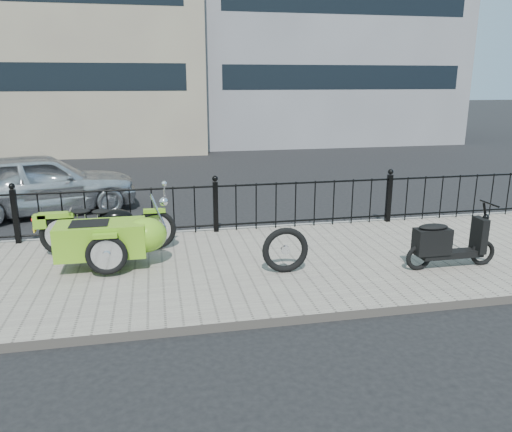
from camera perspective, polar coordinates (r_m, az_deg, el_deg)
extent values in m
plane|color=black|center=(8.32, -3.46, -5.11)|extent=(120.00, 120.00, 0.00)
cube|color=gray|center=(7.84, -2.95, -5.96)|extent=(30.00, 3.80, 0.12)
cube|color=gray|center=(9.66, -4.68, -1.85)|extent=(30.00, 0.10, 0.12)
cylinder|color=black|center=(9.29, -4.69, 3.39)|extent=(14.00, 0.04, 0.04)
cylinder|color=black|center=(9.47, -4.60, -1.05)|extent=(14.00, 0.04, 0.04)
cube|color=black|center=(9.63, -25.77, -0.06)|extent=(0.09, 0.09, 0.96)
sphere|color=black|center=(9.52, -26.15, 3.07)|extent=(0.11, 0.11, 0.11)
cube|color=black|center=(9.38, -4.64, 1.06)|extent=(0.09, 0.09, 0.96)
sphere|color=black|center=(9.26, -4.71, 4.30)|extent=(0.11, 0.11, 0.11)
cube|color=black|center=(10.37, 14.93, 1.97)|extent=(0.09, 0.09, 0.96)
sphere|color=black|center=(10.27, 15.14, 4.90)|extent=(0.11, 0.11, 0.11)
cube|color=gray|center=(24.44, -24.83, 21.29)|extent=(14.00, 8.00, 12.00)
cube|color=black|center=(20.36, -26.36, 14.07)|extent=(12.50, 0.06, 1.00)
cube|color=black|center=(22.26, 10.12, 15.34)|extent=(10.50, 0.06, 1.00)
cube|color=black|center=(22.47, 10.51, 23.00)|extent=(10.50, 0.06, 1.00)
torus|color=black|center=(8.55, -11.42, -1.55)|extent=(0.69, 0.09, 0.69)
torus|color=black|center=(8.70, -21.34, -2.04)|extent=(0.69, 0.09, 0.69)
torus|color=black|center=(7.51, -16.71, -4.30)|extent=(0.60, 0.08, 0.60)
cube|color=gray|center=(8.59, -16.43, -1.67)|extent=(0.34, 0.22, 0.24)
cylinder|color=black|center=(8.61, -16.40, -2.12)|extent=(1.40, 0.04, 0.04)
ellipsoid|color=black|center=(8.51, -15.75, -0.09)|extent=(0.54, 0.29, 0.26)
cylinder|color=silver|center=(8.40, -10.41, 2.57)|extent=(0.03, 0.56, 0.03)
cylinder|color=silver|center=(8.47, -11.12, 0.48)|extent=(0.25, 0.04, 0.59)
sphere|color=silver|center=(8.43, -10.50, 1.63)|extent=(0.15, 0.15, 0.15)
cube|color=#6CA91E|center=(8.47, -11.53, 0.59)|extent=(0.36, 0.12, 0.06)
cube|color=#6CA91E|center=(8.62, -21.89, 0.10)|extent=(0.55, 0.16, 0.08)
ellipsoid|color=black|center=(8.51, -17.27, 0.48)|extent=(0.31, 0.22, 0.08)
ellipsoid|color=black|center=(8.54, -19.41, 0.50)|extent=(0.31, 0.22, 0.08)
sphere|color=red|center=(8.70, -24.11, -0.40)|extent=(0.07, 0.07, 0.07)
cube|color=yellow|center=(8.85, -23.98, -1.36)|extent=(0.02, 0.14, 0.10)
cube|color=#6CA91E|center=(7.85, -17.27, -2.53)|extent=(1.30, 0.62, 0.50)
ellipsoid|color=#6CA91E|center=(7.80, -12.53, -2.12)|extent=(0.65, 0.60, 0.54)
cube|color=black|center=(7.80, -18.50, -0.97)|extent=(0.55, 0.43, 0.06)
cube|color=#6CA91E|center=(7.42, -16.88, -2.19)|extent=(0.34, 0.11, 0.06)
torus|color=black|center=(8.48, 24.47, -3.82)|extent=(0.40, 0.07, 0.40)
torus|color=black|center=(7.91, 18.09, -4.51)|extent=(0.40, 0.07, 0.40)
cube|color=black|center=(8.18, 21.40, -4.06)|extent=(0.98, 0.22, 0.10)
cube|color=black|center=(7.93, 19.47, -2.75)|extent=(0.54, 0.26, 0.39)
ellipsoid|color=black|center=(7.87, 19.61, -1.18)|extent=(0.46, 0.23, 0.09)
cube|color=black|center=(8.34, 24.14, -2.00)|extent=(0.12, 0.29, 0.54)
cylinder|color=black|center=(8.31, 24.75, -0.03)|extent=(0.15, 0.04, 0.44)
cylinder|color=black|center=(8.29, 25.12, 1.30)|extent=(0.03, 0.43, 0.03)
torus|color=black|center=(7.40, 3.37, -3.91)|extent=(0.70, 0.13, 0.70)
imported|color=#B8BBC0|center=(12.03, -23.34, 3.46)|extent=(4.35, 2.72, 1.38)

